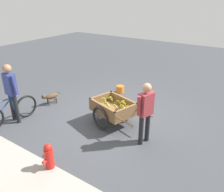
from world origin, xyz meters
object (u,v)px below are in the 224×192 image
object	(u,v)px
vendor_person	(146,109)
bicycle	(10,112)
dog	(51,96)
plastic_bucket	(120,89)
fruit_cart	(113,109)
fire_hydrant	(49,158)
cyclist_person	(11,88)

from	to	relation	value
vendor_person	bicycle	distance (m)	3.70
dog	plastic_bucket	bearing A→B (deg)	-123.36
fruit_cart	dog	xyz separation A→B (m)	(2.35, 0.12, -0.17)
fruit_cart	fire_hydrant	bearing A→B (deg)	90.10
vendor_person	cyclist_person	distance (m)	3.60
vendor_person	fruit_cart	bearing A→B (deg)	-16.64
bicycle	plastic_bucket	size ratio (longest dim) A/B	5.95
fruit_cart	cyclist_person	distance (m)	2.78
fruit_cart	plastic_bucket	bearing A→B (deg)	-63.12
dog	fire_hydrant	xyz separation A→B (m)	(-2.35, 2.17, 0.06)
fruit_cart	fire_hydrant	distance (m)	2.29
dog	fire_hydrant	world-z (taller)	fire_hydrant
plastic_bucket	vendor_person	bearing A→B (deg)	132.50
cyclist_person	bicycle	bearing A→B (deg)	85.18
bicycle	dog	size ratio (longest dim) A/B	2.52
fruit_cart	dog	size ratio (longest dim) A/B	2.73
vendor_person	plastic_bucket	bearing A→B (deg)	-47.50
bicycle	dog	xyz separation A→B (m)	(0.01, -1.45, -0.08)
vendor_person	dog	xyz separation A→B (m)	(3.45, -0.21, -0.63)
fire_hydrant	vendor_person	bearing A→B (deg)	-119.19
bicycle	cyclist_person	size ratio (longest dim) A/B	1.00
fruit_cart	vendor_person	size ratio (longest dim) A/B	1.18
dog	plastic_bucket	xyz separation A→B (m)	(-1.36, -2.07, -0.14)
vendor_person	bicycle	bearing A→B (deg)	19.92
bicycle	cyclist_person	world-z (taller)	cyclist_person
fire_hydrant	plastic_bucket	size ratio (longest dim) A/B	2.40
bicycle	cyclist_person	bearing A→B (deg)	-94.82
cyclist_person	vendor_person	bearing A→B (deg)	-162.28
bicycle	dog	world-z (taller)	bicycle
fruit_cart	fire_hydrant	size ratio (longest dim) A/B	2.68
bicycle	fruit_cart	bearing A→B (deg)	-146.07
bicycle	plastic_bucket	bearing A→B (deg)	-111.03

